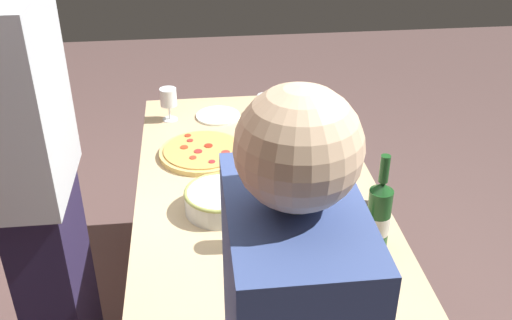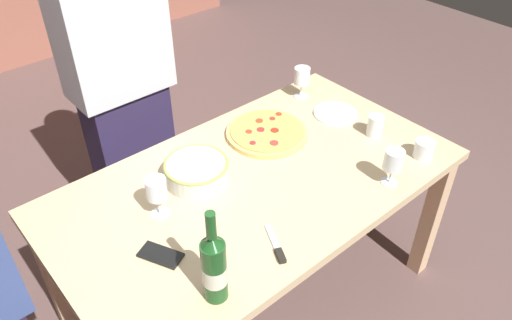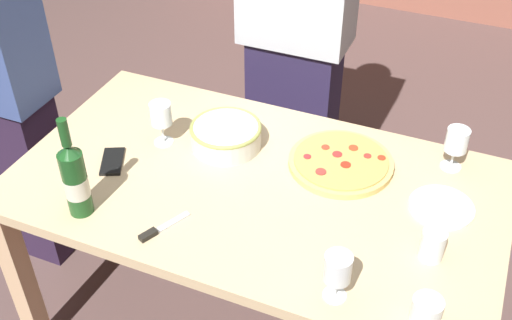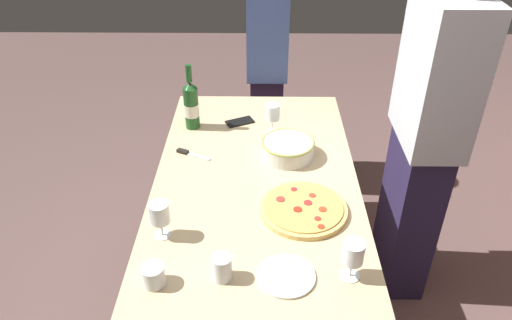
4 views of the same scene
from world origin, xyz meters
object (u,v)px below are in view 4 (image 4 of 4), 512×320
object	(u,v)px
person_guest_left	(267,67)
serving_bowl	(288,148)
wine_glass_near_pizza	(272,113)
pizza	(303,209)
wine_glass_far_left	(160,214)
dining_table	(256,194)
pizza_knife	(189,153)
wine_bottle	(191,105)
wine_glass_by_bottle	(353,253)
person_host	(426,133)
cup_amber	(153,275)
cup_ceramic	(222,268)
side_plate	(286,276)
cell_phone	(240,122)

from	to	relation	value
person_guest_left	serving_bowl	bearing A→B (deg)	8.70
wine_glass_near_pizza	person_guest_left	world-z (taller)	person_guest_left
pizza	wine_glass_far_left	distance (m)	0.57
dining_table	person_guest_left	bearing A→B (deg)	177.12
wine_glass_far_left	pizza_knife	xyz separation A→B (m)	(-0.56, 0.03, -0.10)
wine_bottle	person_guest_left	bearing A→B (deg)	148.65
wine_glass_by_bottle	person_host	bearing A→B (deg)	148.99
cup_amber	wine_bottle	bearing A→B (deg)	179.74
cup_ceramic	wine_glass_far_left	bearing A→B (deg)	-130.77
serving_bowl	wine_bottle	world-z (taller)	wine_bottle
cup_amber	person_guest_left	bearing A→B (deg)	166.98
wine_glass_far_left	person_guest_left	distance (m)	1.52
person_host	cup_ceramic	bearing A→B (deg)	29.26
wine_glass_by_bottle	cup_amber	world-z (taller)	wine_glass_by_bottle
wine_bottle	wine_glass_far_left	bearing A→B (deg)	-1.25
pizza_knife	pizza	bearing A→B (deg)	51.32
person_host	pizza	bearing A→B (deg)	22.57
serving_bowl	pizza_knife	size ratio (longest dim) A/B	1.47
dining_table	wine_bottle	xyz separation A→B (m)	(-0.45, -0.33, 0.22)
wine_bottle	wine_glass_near_pizza	size ratio (longest dim) A/B	2.12
pizza	pizza_knife	size ratio (longest dim) A/B	2.08
side_plate	person_guest_left	xyz separation A→B (m)	(-1.67, -0.06, 0.06)
wine_glass_far_left	wine_glass_by_bottle	bearing A→B (deg)	73.90
wine_bottle	wine_glass_near_pizza	world-z (taller)	wine_bottle
wine_glass_far_left	pizza_knife	bearing A→B (deg)	176.90
dining_table	side_plate	size ratio (longest dim) A/B	7.89
cup_amber	person_guest_left	distance (m)	1.75
cell_phone	wine_glass_near_pizza	bearing A→B (deg)	32.42
wine_bottle	pizza_knife	size ratio (longest dim) A/B	2.02
pizza	cup_amber	distance (m)	0.66
wine_glass_near_pizza	cell_phone	size ratio (longest dim) A/B	1.13
wine_bottle	cell_phone	world-z (taller)	wine_bottle
wine_glass_near_pizza	person_host	distance (m)	0.73
wine_bottle	cell_phone	size ratio (longest dim) A/B	2.39
pizza	side_plate	bearing A→B (deg)	-13.25
pizza_knife	person_host	size ratio (longest dim) A/B	0.10
pizza	pizza_knife	bearing A→B (deg)	-128.68
wine_glass_by_bottle	person_guest_left	xyz separation A→B (m)	(-1.66, -0.28, -0.05)
dining_table	serving_bowl	world-z (taller)	serving_bowl
dining_table	pizza_knife	world-z (taller)	pizza_knife
serving_bowl	person_host	distance (m)	0.63
side_plate	person_guest_left	world-z (taller)	person_guest_left
side_plate	person_guest_left	size ratio (longest dim) A/B	0.13
dining_table	cup_amber	bearing A→B (deg)	-28.81
cell_phone	person_host	distance (m)	0.94
pizza	wine_bottle	distance (m)	0.87
side_plate	pizza_knife	xyz separation A→B (m)	(-0.77, -0.43, 0.00)
dining_table	wine_bottle	world-z (taller)	wine_bottle
serving_bowl	wine_glass_near_pizza	world-z (taller)	wine_glass_near_pizza
wine_glass_by_bottle	person_host	world-z (taller)	person_host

